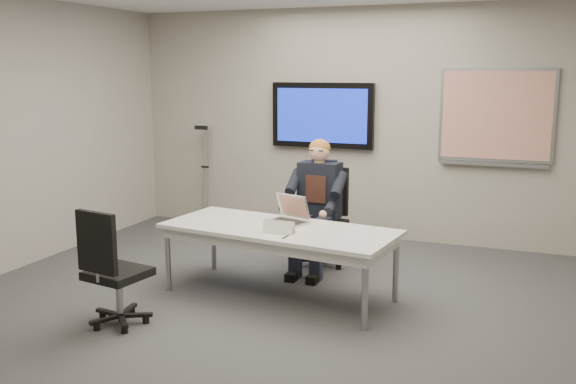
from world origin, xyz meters
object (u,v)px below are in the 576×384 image
(office_chair_near, at_px, (115,290))
(seated_person, at_px, (314,220))
(conference_table, at_px, (279,235))
(office_chair_far, at_px, (322,235))
(laptop, at_px, (290,215))

(office_chair_near, xyz_separation_m, seated_person, (1.03, 1.93, 0.24))
(office_chair_near, bearing_deg, seated_person, -108.53)
(conference_table, relative_size, office_chair_far, 2.12)
(seated_person, xyz_separation_m, laptop, (-0.05, -0.57, 0.17))
(office_chair_near, relative_size, laptop, 2.28)
(laptop, bearing_deg, office_chair_far, 105.07)
(conference_table, relative_size, office_chair_near, 2.25)
(conference_table, height_order, laptop, laptop)
(office_chair_near, distance_m, laptop, 1.73)
(office_chair_far, xyz_separation_m, laptop, (-0.05, -0.82, 0.39))
(office_chair_far, relative_size, office_chair_near, 1.06)
(conference_table, relative_size, laptop, 5.14)
(office_chair_far, distance_m, seated_person, 0.34)
(seated_person, distance_m, laptop, 0.59)
(office_chair_near, height_order, laptop, office_chair_near)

